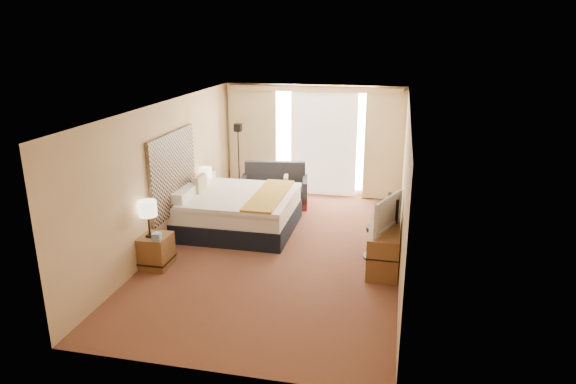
% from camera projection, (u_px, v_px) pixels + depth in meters
% --- Properties ---
extents(floor, '(4.20, 7.00, 0.02)m').
position_uv_depth(floor, '(280.00, 251.00, 9.22)').
color(floor, '#511719').
rests_on(floor, ground).
extents(ceiling, '(4.20, 7.00, 0.02)m').
position_uv_depth(ceiling, '(279.00, 106.00, 8.43)').
color(ceiling, white).
rests_on(ceiling, wall_back).
extents(wall_back, '(4.20, 0.02, 2.60)m').
position_uv_depth(wall_back, '(313.00, 141.00, 12.09)').
color(wall_back, '#E2BE8A').
rests_on(wall_back, ground).
extents(wall_front, '(4.20, 0.02, 2.60)m').
position_uv_depth(wall_front, '(206.00, 270.00, 5.56)').
color(wall_front, '#E2BE8A').
rests_on(wall_front, ground).
extents(wall_left, '(0.02, 7.00, 2.60)m').
position_uv_depth(wall_left, '(166.00, 174.00, 9.25)').
color(wall_left, '#E2BE8A').
rests_on(wall_left, ground).
extents(wall_right, '(0.02, 7.00, 2.60)m').
position_uv_depth(wall_right, '(404.00, 189.00, 8.40)').
color(wall_right, '#E2BE8A').
rests_on(wall_right, ground).
extents(headboard, '(0.06, 1.85, 1.50)m').
position_uv_depth(headboard, '(173.00, 173.00, 9.44)').
color(headboard, black).
rests_on(headboard, wall_left).
extents(nightstand_left, '(0.45, 0.52, 0.55)m').
position_uv_depth(nightstand_left, '(156.00, 251.00, 8.54)').
color(nightstand_left, brown).
rests_on(nightstand_left, floor).
extents(nightstand_right, '(0.45, 0.52, 0.55)m').
position_uv_depth(nightstand_right, '(210.00, 204.00, 10.87)').
color(nightstand_right, brown).
rests_on(nightstand_right, floor).
extents(media_dresser, '(0.50, 1.80, 0.70)m').
position_uv_depth(media_dresser, '(384.00, 241.00, 8.74)').
color(media_dresser, brown).
rests_on(media_dresser, floor).
extents(window, '(2.30, 0.02, 2.30)m').
position_uv_depth(window, '(324.00, 140.00, 12.00)').
color(window, white).
rests_on(window, wall_back).
extents(curtains, '(4.12, 0.19, 2.56)m').
position_uv_depth(curtains, '(313.00, 137.00, 11.95)').
color(curtains, beige).
rests_on(curtains, floor).
extents(bed, '(2.19, 2.00, 1.06)m').
position_uv_depth(bed, '(237.00, 211.00, 10.11)').
color(bed, black).
rests_on(bed, floor).
extents(loveseat, '(1.60, 1.04, 0.93)m').
position_uv_depth(loveseat, '(275.00, 191.00, 11.59)').
color(loveseat, maroon).
rests_on(loveseat, floor).
extents(floor_lamp, '(0.22, 0.22, 1.71)m').
position_uv_depth(floor_lamp, '(238.00, 145.00, 12.03)').
color(floor_lamp, black).
rests_on(floor_lamp, floor).
extents(desk_chair, '(0.55, 0.55, 1.12)m').
position_uv_depth(desk_chair, '(384.00, 231.00, 8.80)').
color(desk_chair, black).
rests_on(desk_chair, floor).
extents(lamp_left, '(0.30, 0.30, 0.62)m').
position_uv_depth(lamp_left, '(148.00, 209.00, 8.25)').
color(lamp_left, black).
rests_on(lamp_left, nightstand_left).
extents(lamp_right, '(0.26, 0.26, 0.54)m').
position_uv_depth(lamp_right, '(206.00, 173.00, 10.59)').
color(lamp_right, black).
rests_on(lamp_right, nightstand_right).
extents(tissue_box, '(0.15, 0.15, 0.12)m').
position_uv_depth(tissue_box, '(157.00, 237.00, 8.26)').
color(tissue_box, '#82A1C9').
rests_on(tissue_box, nightstand_left).
extents(telephone, '(0.23, 0.19, 0.08)m').
position_uv_depth(telephone, '(206.00, 192.00, 10.61)').
color(telephone, black).
rests_on(telephone, nightstand_right).
extents(television, '(0.48, 0.95, 0.56)m').
position_uv_depth(television, '(383.00, 212.00, 8.27)').
color(television, black).
rests_on(television, media_dresser).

